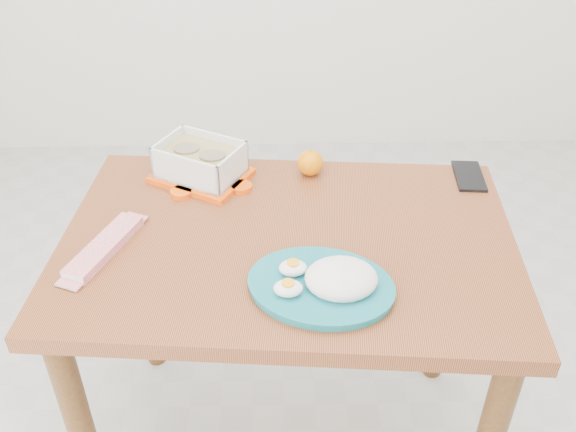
{
  "coord_description": "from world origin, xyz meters",
  "views": [
    {
      "loc": [
        -0.12,
        -1.18,
        1.64
      ],
      "look_at": [
        -0.09,
        -0.02,
        0.81
      ],
      "focal_mm": 40.0,
      "sensor_mm": 36.0,
      "label": 1
    }
  ],
  "objects_px": {
    "orange_fruit": "(310,163)",
    "smartphone": "(469,176)",
    "food_container": "(200,162)",
    "dining_table": "(288,277)",
    "rice_plate": "(327,281)"
  },
  "relations": [
    {
      "from": "dining_table",
      "to": "orange_fruit",
      "type": "height_order",
      "value": "orange_fruit"
    },
    {
      "from": "rice_plate",
      "to": "dining_table",
      "type": "bearing_deg",
      "value": 128.19
    },
    {
      "from": "dining_table",
      "to": "orange_fruit",
      "type": "relative_size",
      "value": 16.01
    },
    {
      "from": "dining_table",
      "to": "rice_plate",
      "type": "distance_m",
      "value": 0.24
    },
    {
      "from": "smartphone",
      "to": "rice_plate",
      "type": "bearing_deg",
      "value": -128.57
    },
    {
      "from": "rice_plate",
      "to": "smartphone",
      "type": "height_order",
      "value": "rice_plate"
    },
    {
      "from": "dining_table",
      "to": "rice_plate",
      "type": "xyz_separation_m",
      "value": [
        0.08,
        -0.18,
        0.15
      ]
    },
    {
      "from": "orange_fruit",
      "to": "smartphone",
      "type": "xyz_separation_m",
      "value": [
        0.41,
        -0.03,
        -0.03
      ]
    },
    {
      "from": "orange_fruit",
      "to": "smartphone",
      "type": "distance_m",
      "value": 0.41
    },
    {
      "from": "food_container",
      "to": "smartphone",
      "type": "bearing_deg",
      "value": 27.27
    },
    {
      "from": "dining_table",
      "to": "rice_plate",
      "type": "bearing_deg",
      "value": -62.7
    },
    {
      "from": "food_container",
      "to": "orange_fruit",
      "type": "distance_m",
      "value": 0.28
    },
    {
      "from": "smartphone",
      "to": "dining_table",
      "type": "bearing_deg",
      "value": -148.1
    },
    {
      "from": "food_container",
      "to": "rice_plate",
      "type": "height_order",
      "value": "food_container"
    },
    {
      "from": "dining_table",
      "to": "rice_plate",
      "type": "relative_size",
      "value": 2.95
    }
  ]
}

